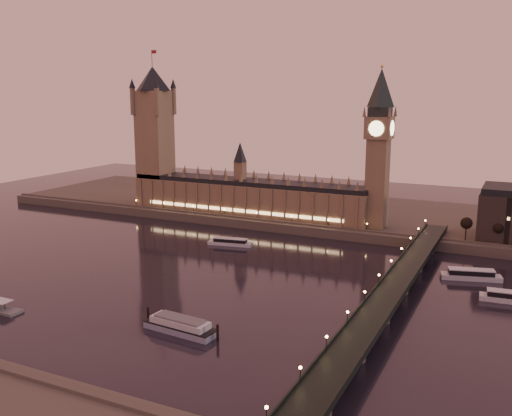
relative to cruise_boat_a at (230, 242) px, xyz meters
The scene contains 12 objects.
ground 62.68m from the cruise_boat_a, 70.26° to the right, with size 700.00×700.00×0.00m, color black.
far_embankment 117.74m from the cruise_boat_a, 64.24° to the left, with size 560.00×130.00×6.00m, color #423D35.
palace_of_westminster 67.80m from the cruise_boat_a, 107.00° to the left, with size 180.00×26.62×52.00m.
victoria_tower 133.01m from the cruise_boat_a, 147.89° to the left, with size 31.68×31.68×118.00m.
big_ben 115.49m from the cruise_boat_a, 39.53° to the left, with size 17.68×17.68×104.00m.
westminster_bridge 127.31m from the cruise_boat_a, 27.60° to the right, with size 13.20×260.00×15.30m.
bare_tree_0 142.39m from the cruise_boat_a, 20.68° to the left, with size 6.43×6.43×13.08m.
bare_tree_1 158.04m from the cruise_boat_a, 18.53° to the left, with size 6.43×6.43×13.08m.
cruise_boat_a is the anchor object (origin of this frame).
cruise_boat_b 141.47m from the cruise_boat_a, ahead, with size 30.44×14.82×5.45m.
cruise_boat_c 163.08m from the cruise_boat_a, 10.68° to the right, with size 25.80×8.94×5.06m.
moored_barge 130.57m from the cruise_boat_a, 70.45° to the right, with size 35.87×11.50×6.60m.
Camera 1 is at (141.84, -242.08, 94.52)m, focal length 40.00 mm.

